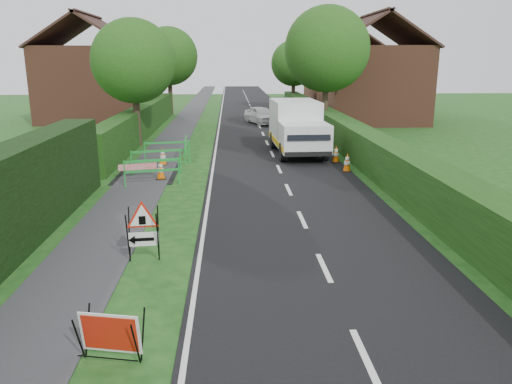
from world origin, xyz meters
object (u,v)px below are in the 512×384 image
works_van (297,126)px  triangle_sign (141,227)px  hatchback_car (261,115)px  red_rect_sign (110,334)px

works_van → triangle_sign: bearing=-113.9°
triangle_sign → hatchback_car: (4.36, 25.64, -0.23)m
works_van → red_rect_sign: bearing=-108.8°
triangle_sign → works_van: 14.66m
red_rect_sign → works_van: 18.39m
red_rect_sign → triangle_sign: 4.01m
works_van → hatchback_car: 12.10m
red_rect_sign → works_van: bearing=85.3°
triangle_sign → hatchback_car: hatchback_car is taller
works_van → hatchback_car: size_ratio=1.54×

